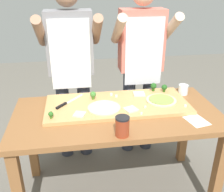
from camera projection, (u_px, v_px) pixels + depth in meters
name	position (u px, v px, depth m)	size (l,w,h in m)	color
ground_plane	(116.00, 190.00, 2.27)	(8.00, 8.00, 0.00)	#6B665B
prep_table	(117.00, 125.00, 1.99)	(1.55, 0.75, 0.77)	brown
cutting_board	(117.00, 104.00, 2.04)	(1.11, 0.48, 0.03)	tan
chefs_knife	(66.00, 103.00, 2.01)	(0.22, 0.25, 0.02)	#B7BABF
pizza_whole_pesto_green	(161.00, 100.00, 2.06)	(0.24, 0.24, 0.02)	beige
pizza_whole_white_garlic	(104.00, 108.00, 1.94)	(0.25, 0.25, 0.02)	beige
pizza_slice_far_left	(80.00, 114.00, 1.85)	(0.08, 0.08, 0.01)	beige
pizza_slice_near_left	(131.00, 109.00, 1.92)	(0.09, 0.09, 0.01)	beige
pizza_slice_near_right	(139.00, 94.00, 2.17)	(0.09, 0.09, 0.01)	beige
broccoli_floret_center_right	(93.00, 95.00, 2.08)	(0.05, 0.05, 0.07)	#487A23
broccoli_floret_back_mid	(154.00, 86.00, 2.23)	(0.05, 0.05, 0.07)	#2C5915
broccoli_floret_center_left	(51.00, 114.00, 1.80)	(0.04, 0.04, 0.05)	#366618
broccoli_floret_back_left	(164.00, 88.00, 2.21)	(0.05, 0.05, 0.07)	#2C5915
cheese_crumble_a	(111.00, 94.00, 2.16)	(0.02, 0.02, 0.02)	white
cheese_crumble_b	(145.00, 107.00, 1.95)	(0.02, 0.02, 0.02)	silver
cheese_crumble_c	(186.00, 106.00, 1.96)	(0.02, 0.02, 0.02)	white
cheese_crumble_d	(141.00, 113.00, 1.86)	(0.01, 0.01, 0.01)	silver
cheese_crumble_e	(116.00, 96.00, 2.13)	(0.02, 0.02, 0.02)	white
flour_cup	(183.00, 90.00, 2.23)	(0.08, 0.08, 0.09)	white
sauce_jar	(122.00, 126.00, 1.63)	(0.09, 0.09, 0.13)	#99381E
recipe_note	(197.00, 121.00, 1.83)	(0.13, 0.17, 0.00)	white
cook_left	(71.00, 63.00, 2.32)	(0.54, 0.39, 1.67)	#333847
cook_right	(141.00, 59.00, 2.41)	(0.54, 0.39, 1.67)	#333847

